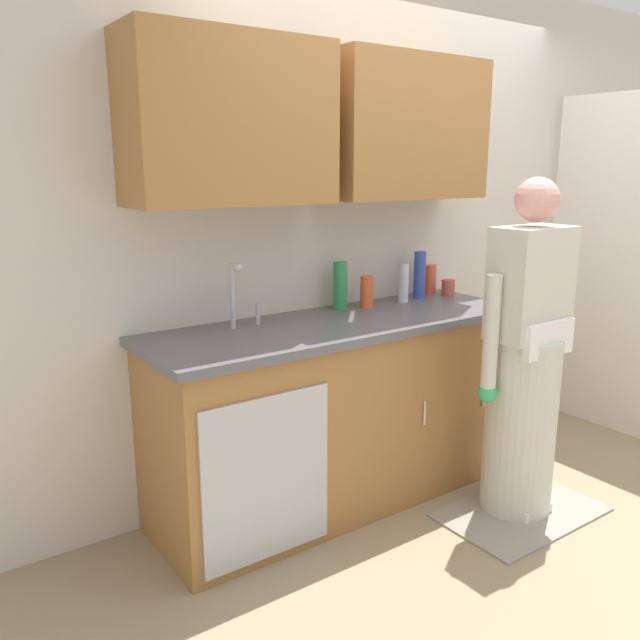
% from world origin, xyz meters
% --- Properties ---
extents(ground_plane, '(9.00, 9.00, 0.00)m').
position_xyz_m(ground_plane, '(0.00, 0.00, 0.00)').
color(ground_plane, '#998466').
extents(kitchen_wall_with_uppers, '(4.80, 0.44, 2.70)m').
position_xyz_m(kitchen_wall_with_uppers, '(-0.14, 0.99, 1.48)').
color(kitchen_wall_with_uppers, beige).
rests_on(kitchen_wall_with_uppers, ground).
extents(closet_door_panel, '(0.04, 1.10, 2.10)m').
position_xyz_m(closet_door_panel, '(1.45, 0.40, 1.05)').
color(closet_door_panel, silver).
rests_on(closet_door_panel, ground).
extents(counter_cabinet, '(1.90, 0.62, 0.90)m').
position_xyz_m(counter_cabinet, '(-0.55, 0.70, 0.45)').
color(counter_cabinet, '#9E6B38').
rests_on(counter_cabinet, ground).
extents(countertop, '(1.96, 0.66, 0.04)m').
position_xyz_m(countertop, '(-0.55, 0.70, 0.92)').
color(countertop, '#595960').
rests_on(countertop, counter_cabinet).
extents(sink, '(0.50, 0.36, 0.35)m').
position_xyz_m(sink, '(-1.01, 0.71, 0.93)').
color(sink, '#B7BABF').
rests_on(sink, counter_cabinet).
extents(person_at_sink, '(0.55, 0.34, 1.62)m').
position_xyz_m(person_at_sink, '(0.10, 0.11, 0.69)').
color(person_at_sink, white).
rests_on(person_at_sink, ground).
extents(floor_mat, '(0.80, 0.50, 0.01)m').
position_xyz_m(floor_mat, '(0.08, 0.05, 0.01)').
color(floor_mat, gray).
rests_on(floor_mat, ground).
extents(bottle_soap, '(0.07, 0.07, 0.26)m').
position_xyz_m(bottle_soap, '(0.14, 0.88, 1.07)').
color(bottle_soap, '#334CB2').
rests_on(bottle_soap, countertop).
extents(bottle_dish_liquid, '(0.07, 0.07, 0.25)m').
position_xyz_m(bottle_dish_liquid, '(-0.40, 0.90, 1.06)').
color(bottle_dish_liquid, '#2D8C4C').
rests_on(bottle_dish_liquid, countertop).
extents(bottle_cleaner_spray, '(0.06, 0.06, 0.21)m').
position_xyz_m(bottle_cleaner_spray, '(-0.01, 0.85, 1.05)').
color(bottle_cleaner_spray, silver).
rests_on(bottle_cleaner_spray, countertop).
extents(bottle_water_tall, '(0.07, 0.07, 0.17)m').
position_xyz_m(bottle_water_tall, '(-0.27, 0.84, 1.02)').
color(bottle_water_tall, '#E05933').
rests_on(bottle_water_tall, countertop).
extents(bottle_water_short, '(0.07, 0.07, 0.17)m').
position_xyz_m(bottle_water_short, '(0.28, 0.93, 1.02)').
color(bottle_water_short, '#E05933').
rests_on(bottle_water_short, countertop).
extents(cup_by_sink, '(0.08, 0.08, 0.09)m').
position_xyz_m(cup_by_sink, '(0.32, 0.83, 0.99)').
color(cup_by_sink, '#B24C47').
rests_on(cup_by_sink, countertop).
extents(knife_on_counter, '(0.17, 0.20, 0.01)m').
position_xyz_m(knife_on_counter, '(-0.47, 0.72, 0.94)').
color(knife_on_counter, silver).
rests_on(knife_on_counter, countertop).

